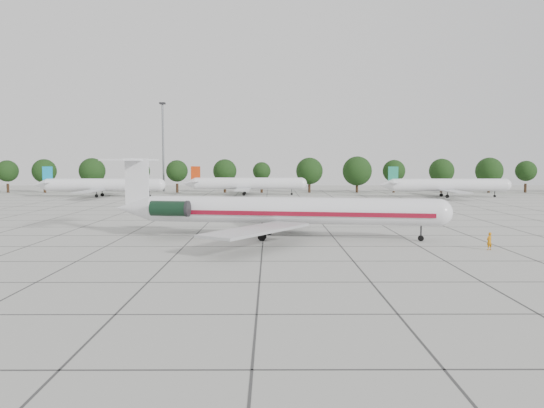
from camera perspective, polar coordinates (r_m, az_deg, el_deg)
The scene contains 9 objects.
ground at distance 61.96m, azimuth -0.92°, elevation -3.41°, with size 260.00×260.00×0.00m, color #ACACA4.
apron_joints at distance 76.84m, azimuth -0.79°, elevation -1.84°, with size 170.00×170.00×0.02m, color #383838.
main_airliner at distance 59.78m, azimuth -0.15°, elevation -0.64°, with size 38.14×29.79×9.00m.
ground_crew at distance 56.00m, azimuth 22.33°, elevation -3.72°, with size 0.64×0.42×1.74m, color #C0710B.
bg_airliner_b at distance 134.96m, azimuth -17.77°, elevation 1.95°, with size 28.24×27.20×7.40m.
bg_airliner_c at distance 136.10m, azimuth -2.67°, elevation 2.19°, with size 28.24×27.20×7.40m.
bg_airliner_d at distance 134.45m, azimuth 18.39°, elevation 1.93°, with size 28.24×27.20×7.40m.
tree_line at distance 146.90m, azimuth -5.10°, elevation 3.55°, with size 249.86×8.44×10.22m.
floodlight_mast at distance 156.51m, azimuth -11.64°, elevation 6.58°, with size 1.60×1.60×25.45m.
Camera 1 is at (0.74, -61.35, 8.64)m, focal length 35.00 mm.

